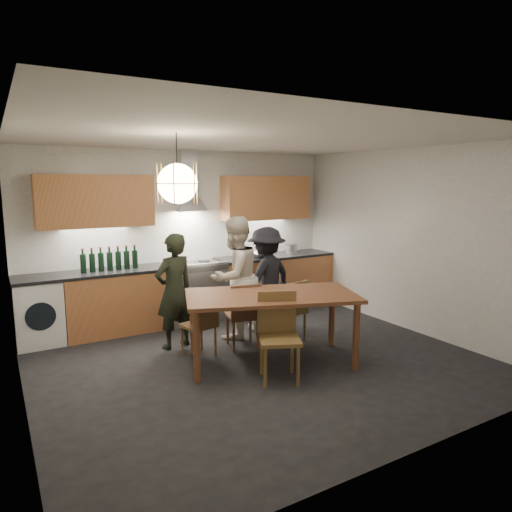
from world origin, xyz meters
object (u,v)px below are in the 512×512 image
dining_table (271,302)px  person_left (174,291)px  chair_front (278,329)px  chair_back_left (202,321)px  mixing_bowl (260,255)px  person_mid (235,277)px  person_right (266,278)px  wine_bottles (110,259)px  stock_pot (291,249)px

dining_table → person_left: size_ratio=1.47×
chair_front → person_left: bearing=137.9°
chair_back_left → mixing_bowl: (1.66, 1.43, 0.49)m
dining_table → person_mid: person_mid is taller
person_mid → chair_back_left: bearing=16.0°
person_right → wine_bottles: (-2.03, 0.87, 0.32)m
person_right → stock_pot: bearing=-157.9°
mixing_bowl → stock_pot: 0.71m
person_right → chair_front: bearing=44.2°
chair_back_left → person_mid: (0.71, 0.49, 0.38)m
person_right → chair_back_left: bearing=7.4°
dining_table → stock_pot: stock_pot is taller
dining_table → mixing_bowl: (1.02, 1.98, 0.21)m
stock_pot → person_right: bearing=-139.5°
chair_back_left → person_mid: size_ratio=0.48×
person_left → mixing_bowl: person_left is taller
mixing_bowl → wine_bottles: size_ratio=0.44×
person_right → wine_bottles: size_ratio=1.89×
chair_front → wine_bottles: (-1.21, 2.45, 0.53)m
person_left → wine_bottles: bearing=-74.6°
person_left → person_mid: size_ratio=0.89×
dining_table → chair_back_left: bearing=159.2°
stock_pot → chair_front: bearing=-127.1°
person_right → stock_pot: (1.07, 0.91, 0.23)m
person_right → dining_table: bearing=42.5°
person_right → person_left: bearing=-13.4°
wine_bottles → person_left: bearing=-60.5°
mixing_bowl → chair_front: bearing=-116.4°
chair_back_left → chair_front: (0.48, -0.95, 0.08)m
dining_table → person_right: person_right is taller
person_mid → wine_bottles: person_mid is taller
person_mid → mixing_bowl: size_ratio=4.86×
chair_front → person_right: person_right is taller
mixing_bowl → dining_table: bearing=-117.2°
person_mid → wine_bottles: (-1.44, 1.02, 0.23)m
chair_back_left → chair_front: chair_front is taller
chair_front → person_mid: 1.49m
dining_table → chair_front: 0.47m
mixing_bowl → wine_bottles: bearing=178.3°
chair_front → person_left: size_ratio=0.63×
person_mid → mixing_bowl: person_mid is taller
person_left → person_mid: bearing=164.9°
stock_pot → mixing_bowl: bearing=-171.3°
dining_table → person_left: person_left is taller
chair_front → dining_table: bearing=92.0°
dining_table → stock_pot: 2.72m
person_mid → person_right: person_mid is taller
mixing_bowl → wine_bottles: (-2.39, 0.07, 0.12)m
stock_pot → wine_bottles: 3.10m
person_mid → dining_table: bearing=68.0°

